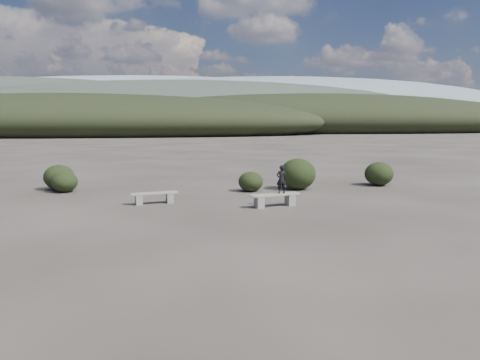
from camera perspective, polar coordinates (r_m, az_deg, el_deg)
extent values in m
plane|color=#302A25|center=(12.47, -0.56, -7.09)|extent=(1200.00, 1200.00, 0.00)
cube|color=gray|center=(17.62, -12.23, -2.37)|extent=(0.32, 0.39, 0.38)
cube|color=gray|center=(17.83, -8.56, -2.17)|extent=(0.32, 0.39, 0.38)
cube|color=gray|center=(17.68, -10.40, -1.58)|extent=(1.76, 0.78, 0.05)
cube|color=gray|center=(16.63, 2.35, -2.72)|extent=(0.36, 0.43, 0.42)
cube|color=gray|center=(17.21, 6.12, -2.42)|extent=(0.36, 0.43, 0.42)
cube|color=gray|center=(16.87, 4.27, -1.78)|extent=(1.92, 0.92, 0.05)
imported|color=black|center=(16.91, 5.06, 0.08)|extent=(0.40, 0.29, 1.03)
ellipsoid|color=black|center=(21.61, -20.62, -0.21)|extent=(1.11, 1.11, 0.91)
ellipsoid|color=black|center=(20.46, 1.32, -0.19)|extent=(1.09, 1.09, 0.87)
ellipsoid|color=black|center=(21.20, 7.06, 0.74)|extent=(1.61, 1.61, 1.41)
ellipsoid|color=black|center=(23.30, 16.58, 0.74)|extent=(1.35, 1.35, 1.13)
ellipsoid|color=black|center=(22.47, -21.20, 0.32)|extent=(1.34, 1.34, 1.13)
ellipsoid|color=black|center=(104.73, -19.95, 6.62)|extent=(110.00, 40.00, 12.00)
ellipsoid|color=black|center=(127.30, 9.92, 7.19)|extent=(120.00, 44.00, 14.00)
ellipsoid|color=#2D362C|center=(172.03, -6.35, 7.99)|extent=(190.00, 64.00, 24.00)
ellipsoid|color=gray|center=(320.13, 6.21, 8.44)|extent=(340.00, 110.00, 44.00)
ellipsoid|color=gray|center=(413.12, -10.83, 8.46)|extent=(460.00, 140.00, 56.00)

